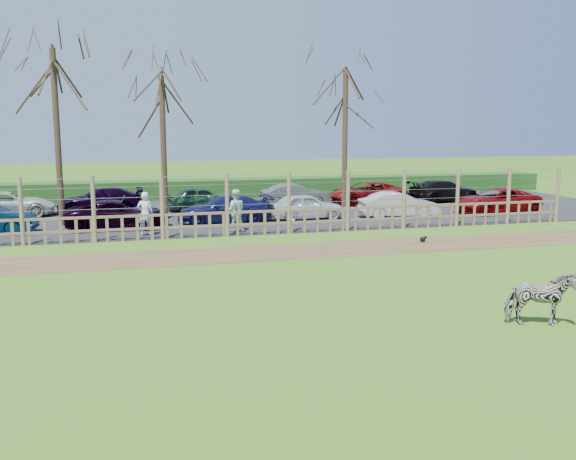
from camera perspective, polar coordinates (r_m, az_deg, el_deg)
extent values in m
plane|color=olive|center=(17.65, -1.06, -4.95)|extent=(120.00, 120.00, 0.00)
cube|color=brown|center=(21.93, -3.87, -2.10)|extent=(34.00, 2.80, 0.01)
cube|color=#232326|center=(31.67, -7.33, 1.44)|extent=(44.00, 13.00, 0.04)
cube|color=#1E4716|center=(38.51, -8.73, 3.61)|extent=(46.00, 2.00, 1.10)
cube|color=brown|center=(25.25, -5.40, 0.43)|extent=(30.00, 0.06, 0.10)
cube|color=brown|center=(25.17, -5.42, 1.55)|extent=(30.00, 0.06, 0.10)
cylinder|color=brown|center=(25.04, -22.61, 1.52)|extent=(0.16, 0.16, 2.50)
cylinder|color=brown|center=(24.82, -16.89, 1.77)|extent=(0.16, 0.16, 2.50)
cylinder|color=brown|center=(24.85, -11.13, 2.01)|extent=(0.16, 0.16, 2.50)
cylinder|color=brown|center=(25.13, -5.43, 2.23)|extent=(0.16, 0.16, 2.50)
cylinder|color=brown|center=(25.66, 0.09, 2.42)|extent=(0.16, 0.16, 2.50)
cylinder|color=brown|center=(26.41, 5.34, 2.58)|extent=(0.16, 0.16, 2.50)
cylinder|color=brown|center=(27.37, 10.27, 2.71)|extent=(0.16, 0.16, 2.50)
cylinder|color=brown|center=(28.51, 14.83, 2.81)|extent=(0.16, 0.16, 2.50)
cylinder|color=brown|center=(29.83, 19.02, 2.89)|extent=(0.16, 0.16, 2.50)
cylinder|color=brown|center=(31.28, 22.83, 2.94)|extent=(0.16, 0.16, 2.50)
cylinder|color=gray|center=(25.13, -5.43, 2.23)|extent=(30.00, 0.02, 0.02)
cylinder|color=gray|center=(25.09, -5.44, 3.13)|extent=(30.00, 0.02, 0.02)
cylinder|color=gray|center=(25.05, -5.46, 4.04)|extent=(30.00, 0.02, 0.02)
cylinder|color=gray|center=(25.02, -5.47, 4.84)|extent=(30.00, 0.02, 0.02)
cylinder|color=#3D2B1E|center=(29.21, -19.81, 7.64)|extent=(0.26, 0.26, 7.50)
cylinder|color=#3D2B1E|center=(30.20, -11.00, 7.11)|extent=(0.26, 0.26, 6.50)
cylinder|color=#3D2B1E|center=(32.56, 5.07, 7.84)|extent=(0.26, 0.26, 7.00)
imported|color=gray|center=(15.10, 21.52, -5.71)|extent=(1.58, 1.06, 1.22)
imported|color=silver|center=(25.68, -12.57, 1.41)|extent=(0.68, 0.50, 1.72)
imported|color=silver|center=(26.09, -4.73, 1.73)|extent=(0.93, 0.77, 1.72)
sphere|color=black|center=(24.54, 11.88, -0.82)|extent=(0.21, 0.21, 0.21)
sphere|color=black|center=(24.58, 12.14, -0.64)|extent=(0.10, 0.10, 0.10)
imported|color=black|center=(27.74, -14.87, 1.36)|extent=(4.38, 2.14, 1.20)
imported|color=#181A53|center=(28.57, -5.69, 1.85)|extent=(4.18, 1.80, 1.20)
imported|color=silver|center=(29.39, 1.55, 2.11)|extent=(3.66, 1.80, 1.20)
imported|color=silver|center=(30.36, 9.77, 2.21)|extent=(3.74, 1.60, 1.20)
imported|color=maroon|center=(33.15, 18.04, 2.48)|extent=(4.42, 2.23, 1.20)
imported|color=silver|center=(32.94, -23.67, 2.11)|extent=(4.54, 2.53, 1.20)
imported|color=black|center=(33.17, -16.35, 2.57)|extent=(4.14, 1.68, 1.20)
imported|color=#265037|center=(32.78, -7.65, 2.79)|extent=(3.65, 1.76, 1.20)
imported|color=#60615E|center=(34.04, 0.68, 3.12)|extent=(3.69, 1.41, 1.20)
imported|color=maroon|center=(35.44, 6.99, 3.30)|extent=(4.52, 2.47, 1.20)
imported|color=black|center=(37.25, 13.68, 3.40)|extent=(4.31, 2.18, 1.20)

